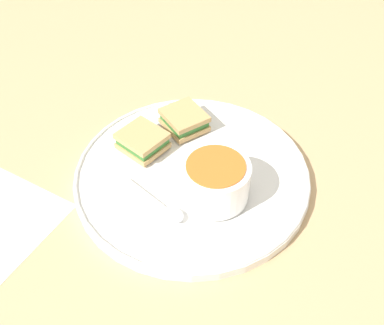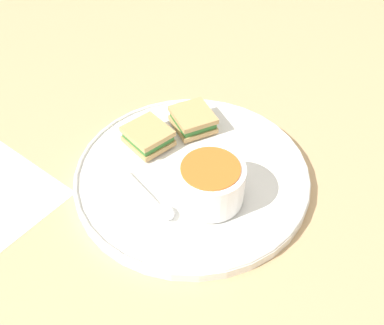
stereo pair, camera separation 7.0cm
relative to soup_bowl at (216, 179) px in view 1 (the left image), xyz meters
The scene contains 6 objects.
ground_plane 0.08m from the soup_bowl, 87.66° to the right, with size 2.40×2.40×0.00m, color tan.
plate 0.07m from the soup_bowl, 87.66° to the right, with size 0.38×0.38×0.02m.
soup_bowl is the anchor object (origin of this frame).
spoon 0.08m from the soup_bowl, ahead, with size 0.04×0.12×0.01m.
sandwich_half_near 0.16m from the soup_bowl, 105.95° to the right, with size 0.07×0.07×0.03m.
sandwich_half_far 0.16m from the soup_bowl, 74.49° to the right, with size 0.08×0.09×0.03m.
Camera 1 is at (0.27, 0.41, 0.54)m, focal length 42.00 mm.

